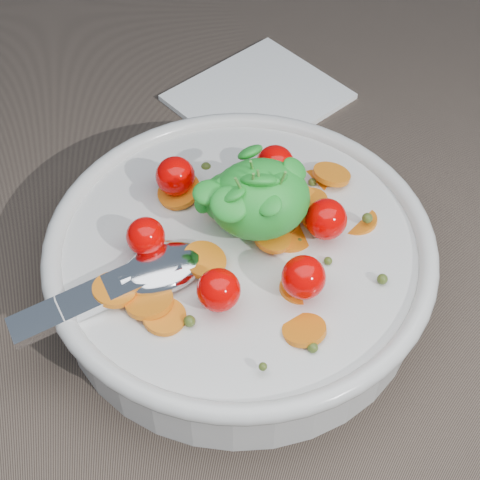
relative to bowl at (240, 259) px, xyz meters
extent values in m
plane|color=brown|center=(-0.03, -0.02, -0.04)|extent=(6.00, 6.00, 0.00)
cylinder|color=silver|center=(0.00, 0.00, -0.01)|extent=(0.29, 0.29, 0.06)
torus|color=silver|center=(0.00, 0.00, 0.02)|extent=(0.30, 0.30, 0.02)
cylinder|color=silver|center=(0.00, 0.00, -0.03)|extent=(0.14, 0.14, 0.01)
cylinder|color=brown|center=(0.00, 0.00, -0.01)|extent=(0.26, 0.26, 0.04)
cylinder|color=orange|center=(-0.10, -0.03, 0.03)|extent=(0.04, 0.04, 0.01)
cylinder|color=orange|center=(-0.06, -0.06, 0.02)|extent=(0.04, 0.04, 0.01)
cylinder|color=orange|center=(0.04, -0.05, 0.02)|extent=(0.04, 0.04, 0.01)
cylinder|color=orange|center=(-0.06, 0.00, 0.02)|extent=(0.03, 0.03, 0.01)
cylinder|color=orange|center=(0.03, 0.01, 0.02)|extent=(0.04, 0.04, 0.02)
cylinder|color=orange|center=(0.05, -0.07, 0.02)|extent=(0.04, 0.04, 0.00)
cylinder|color=orange|center=(0.09, 0.01, 0.02)|extent=(0.05, 0.05, 0.01)
cylinder|color=orange|center=(0.02, 0.00, 0.03)|extent=(0.04, 0.04, 0.01)
cylinder|color=orange|center=(0.05, 0.03, 0.03)|extent=(0.04, 0.04, 0.02)
cylinder|color=orange|center=(0.04, 0.00, 0.02)|extent=(0.05, 0.05, 0.01)
cylinder|color=orange|center=(-0.01, 0.04, 0.02)|extent=(0.04, 0.04, 0.01)
cylinder|color=orange|center=(0.06, 0.03, 0.03)|extent=(0.05, 0.05, 0.01)
cylinder|color=orange|center=(-0.03, -0.02, 0.03)|extent=(0.04, 0.04, 0.02)
cylinder|color=orange|center=(0.07, 0.01, 0.03)|extent=(0.04, 0.04, 0.01)
cylinder|color=orange|center=(0.07, 0.06, 0.02)|extent=(0.04, 0.04, 0.01)
cylinder|color=orange|center=(0.03, -0.09, 0.02)|extent=(0.04, 0.04, 0.02)
cylinder|color=orange|center=(0.09, 0.06, 0.03)|extent=(0.04, 0.04, 0.02)
cylinder|color=orange|center=(-0.04, 0.06, 0.03)|extent=(0.04, 0.05, 0.02)
cylinder|color=orange|center=(-0.07, -0.05, 0.02)|extent=(0.04, 0.04, 0.01)
sphere|color=#42541C|center=(0.10, -0.05, 0.02)|extent=(0.01, 0.01, 0.01)
sphere|color=#42541C|center=(0.00, -0.11, 0.03)|extent=(0.01, 0.01, 0.01)
sphere|color=#42541C|center=(0.05, 0.02, 0.03)|extent=(0.01, 0.01, 0.01)
sphere|color=#42541C|center=(0.07, 0.05, 0.02)|extent=(0.01, 0.01, 0.01)
sphere|color=#42541C|center=(-0.05, -0.02, 0.02)|extent=(0.01, 0.01, 0.01)
sphere|color=#42541C|center=(0.03, -0.10, 0.02)|extent=(0.01, 0.01, 0.01)
sphere|color=#42541C|center=(0.05, 0.00, 0.02)|extent=(0.01, 0.01, 0.01)
sphere|color=#42541C|center=(-0.05, -0.07, 0.02)|extent=(0.01, 0.01, 0.01)
sphere|color=#42541C|center=(-0.02, 0.06, 0.02)|extent=(0.01, 0.01, 0.01)
sphere|color=#42541C|center=(-0.08, -0.03, 0.02)|extent=(0.01, 0.01, 0.01)
sphere|color=#42541C|center=(0.03, 0.03, 0.03)|extent=(0.01, 0.01, 0.01)
sphere|color=#42541C|center=(0.06, -0.03, 0.02)|extent=(0.01, 0.01, 0.01)
sphere|color=#42541C|center=(-0.01, 0.09, 0.02)|extent=(0.01, 0.01, 0.01)
sphere|color=#42541C|center=(0.03, -0.10, 0.02)|extent=(0.01, 0.01, 0.01)
sphere|color=#42541C|center=(0.10, 0.00, 0.03)|extent=(0.01, 0.01, 0.01)
sphere|color=#42541C|center=(-0.06, -0.03, 0.02)|extent=(0.01, 0.01, 0.01)
sphere|color=#DD0000|center=(0.07, 0.00, 0.04)|extent=(0.03, 0.03, 0.03)
sphere|color=#DD0000|center=(0.04, 0.06, 0.04)|extent=(0.03, 0.03, 0.03)
sphere|color=#DD0000|center=(-0.04, 0.06, 0.04)|extent=(0.03, 0.03, 0.03)
sphere|color=#DD0000|center=(-0.07, 0.00, 0.04)|extent=(0.03, 0.03, 0.03)
sphere|color=#DD0000|center=(-0.02, -0.06, 0.04)|extent=(0.03, 0.03, 0.03)
sphere|color=#DD0000|center=(0.04, -0.06, 0.04)|extent=(0.03, 0.03, 0.03)
ellipsoid|color=green|center=(0.02, 0.01, 0.05)|extent=(0.08, 0.07, 0.06)
ellipsoid|color=green|center=(0.00, 0.02, 0.05)|extent=(0.04, 0.04, 0.04)
ellipsoid|color=green|center=(0.01, 0.00, 0.07)|extent=(0.04, 0.04, 0.02)
ellipsoid|color=green|center=(0.02, 0.01, 0.07)|extent=(0.03, 0.02, 0.01)
ellipsoid|color=green|center=(0.00, 0.00, 0.07)|extent=(0.03, 0.03, 0.02)
ellipsoid|color=green|center=(0.02, 0.02, 0.06)|extent=(0.03, 0.03, 0.01)
ellipsoid|color=green|center=(-0.01, 0.00, 0.07)|extent=(0.03, 0.03, 0.02)
ellipsoid|color=green|center=(0.02, 0.01, 0.06)|extent=(0.02, 0.02, 0.01)
ellipsoid|color=green|center=(0.01, 0.01, 0.06)|extent=(0.02, 0.02, 0.01)
ellipsoid|color=green|center=(0.03, 0.00, 0.06)|extent=(0.02, 0.02, 0.01)
ellipsoid|color=green|center=(-0.01, -0.01, 0.07)|extent=(0.04, 0.04, 0.03)
ellipsoid|color=green|center=(0.02, 0.05, 0.07)|extent=(0.03, 0.03, 0.03)
ellipsoid|color=green|center=(0.02, -0.01, 0.07)|extent=(0.03, 0.03, 0.01)
ellipsoid|color=green|center=(0.03, -0.01, 0.06)|extent=(0.02, 0.02, 0.02)
ellipsoid|color=green|center=(0.01, 0.01, 0.07)|extent=(0.02, 0.02, 0.02)
ellipsoid|color=green|center=(0.00, 0.02, 0.07)|extent=(0.03, 0.03, 0.03)
ellipsoid|color=green|center=(0.00, 0.01, 0.06)|extent=(0.03, 0.03, 0.02)
ellipsoid|color=green|center=(-0.02, 0.01, 0.07)|extent=(0.03, 0.03, 0.01)
ellipsoid|color=green|center=(0.02, 0.01, 0.07)|extent=(0.04, 0.03, 0.03)
ellipsoid|color=green|center=(-0.02, 0.02, 0.05)|extent=(0.02, 0.02, 0.02)
ellipsoid|color=green|center=(0.04, 0.02, 0.07)|extent=(0.03, 0.03, 0.02)
ellipsoid|color=green|center=(0.02, 0.04, 0.06)|extent=(0.02, 0.02, 0.02)
ellipsoid|color=green|center=(0.02, 0.02, 0.07)|extent=(0.03, 0.02, 0.02)
ellipsoid|color=green|center=(0.02, 0.01, 0.08)|extent=(0.04, 0.04, 0.03)
ellipsoid|color=green|center=(0.00, 0.00, 0.06)|extent=(0.03, 0.02, 0.02)
ellipsoid|color=green|center=(-0.01, 0.01, 0.06)|extent=(0.03, 0.03, 0.03)
ellipsoid|color=green|center=(0.00, 0.01, 0.07)|extent=(0.03, 0.03, 0.02)
cylinder|color=#4C8C33|center=(0.01, 0.00, 0.07)|extent=(0.00, 0.01, 0.05)
cylinder|color=#4C8C33|center=(0.00, 0.00, 0.07)|extent=(0.02, 0.00, 0.05)
cylinder|color=#4C8C33|center=(0.01, 0.02, 0.07)|extent=(0.01, 0.01, 0.05)
cylinder|color=#4C8C33|center=(0.02, 0.00, 0.07)|extent=(0.01, 0.01, 0.05)
cylinder|color=#4C8C33|center=(0.03, 0.00, 0.07)|extent=(0.01, 0.01, 0.05)
ellipsoid|color=silver|center=(-0.06, -0.02, 0.03)|extent=(0.08, 0.06, 0.02)
cube|color=silver|center=(-0.11, -0.04, 0.03)|extent=(0.13, 0.06, 0.02)
cylinder|color=silver|center=(-0.08, -0.03, 0.03)|extent=(0.03, 0.02, 0.01)
cube|color=white|center=(0.06, 0.24, -0.03)|extent=(0.20, 0.20, 0.01)
camera|label=1|loc=(-0.06, -0.36, 0.45)|focal=55.00mm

